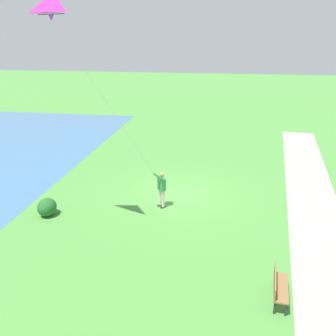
# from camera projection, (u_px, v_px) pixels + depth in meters

# --- Properties ---
(ground_plane) EXTENTS (120.00, 120.00, 0.00)m
(ground_plane) POSITION_uv_depth(u_px,v_px,m) (180.00, 195.00, 18.87)
(ground_plane) COLOR #4C8E3D
(walkway_path) EXTENTS (5.77, 32.07, 0.02)m
(walkway_path) POSITION_uv_depth(u_px,v_px,m) (317.00, 223.00, 16.07)
(walkway_path) COLOR #ADA393
(walkway_path) RESTS_ON ground
(person_kite_flyer) EXTENTS (0.60, 0.59, 1.83)m
(person_kite_flyer) POSITION_uv_depth(u_px,v_px,m) (161.00, 186.00, 17.24)
(person_kite_flyer) COLOR #232328
(person_kite_flyer) RESTS_ON ground
(flying_kite) EXTENTS (3.56, 3.03, 7.26)m
(flying_kite) POSITION_uv_depth(u_px,v_px,m) (55.00, 8.00, 12.53)
(flying_kite) COLOR #E02D9E
(park_bench_near_walkway) EXTENTS (0.60, 1.54, 0.88)m
(park_bench_near_walkway) POSITION_uv_depth(u_px,v_px,m) (279.00, 285.00, 11.33)
(park_bench_near_walkway) COLOR olive
(park_bench_near_walkway) RESTS_ON ground
(lakeside_shrub) EXTENTS (0.82, 0.96, 0.81)m
(lakeside_shrub) POSITION_uv_depth(u_px,v_px,m) (47.00, 207.00, 16.65)
(lakeside_shrub) COLOR #236028
(lakeside_shrub) RESTS_ON ground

